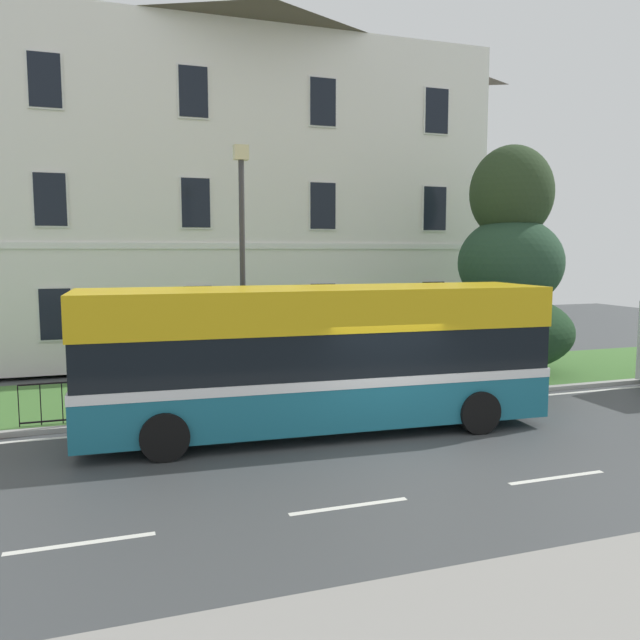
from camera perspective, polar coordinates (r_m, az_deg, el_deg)
The scene contains 6 objects.
ground_plane at distance 13.59m, azimuth 6.38°, elevation -11.16°, with size 60.00×56.00×0.18m.
georgian_townhouse at distance 26.17m, azimuth -7.60°, elevation 11.94°, with size 18.06×8.78×12.98m.
iron_verge_railing at distance 16.35m, azimuth -0.25°, elevation -5.80°, with size 14.09×0.04×0.97m.
evergreen_tree at distance 21.23m, azimuth 16.77°, elevation 3.64°, with size 4.15×4.15×7.27m.
single_decker_bus at distance 14.05m, azimuth -0.16°, elevation -3.31°, with size 10.45×2.98×3.24m.
street_lamp_post at distance 15.97m, azimuth -7.05°, elevation 5.59°, with size 0.36×0.24×6.52m.
Camera 1 is at (-5.51, -10.77, 4.06)m, focal length 35.32 mm.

